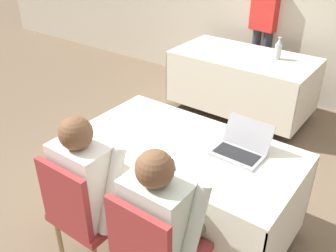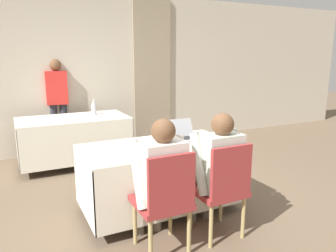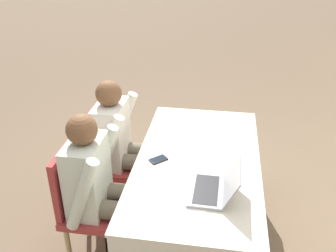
{
  "view_description": "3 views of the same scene",
  "coord_description": "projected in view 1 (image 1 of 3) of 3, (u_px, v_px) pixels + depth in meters",
  "views": [
    {
      "loc": [
        1.22,
        -1.86,
        2.16
      ],
      "look_at": [
        0.0,
        -0.21,
        0.98
      ],
      "focal_mm": 40.0,
      "sensor_mm": 36.0,
      "label": 1
    },
    {
      "loc": [
        -1.37,
        -3.0,
        1.66
      ],
      "look_at": [
        0.0,
        -0.21,
        0.98
      ],
      "focal_mm": 35.0,
      "sensor_mm": 36.0,
      "label": 2
    },
    {
      "loc": [
        2.21,
        0.13,
        2.19
      ],
      "look_at": [
        0.0,
        -0.21,
        0.98
      ],
      "focal_mm": 40.0,
      "sensor_mm": 36.0,
      "label": 3
    }
  ],
  "objects": [
    {
      "name": "paper_centre_table",
      "position": [
        247.0,
        174.0,
        2.35
      ],
      "size": [
        0.23,
        0.31,
        0.0
      ],
      "rotation": [
        0.0,
        0.0,
        -0.06
      ],
      "color": "white",
      "rests_on": "conference_table_near"
    },
    {
      "name": "chair_near_left",
      "position": [
        83.0,
        211.0,
        2.39
      ],
      "size": [
        0.44,
        0.44,
        0.91
      ],
      "rotation": [
        0.0,
        0.0,
        3.14
      ],
      "color": "tan",
      "rests_on": "ground_plane"
    },
    {
      "name": "person_checkered_shirt",
      "position": [
        93.0,
        183.0,
        2.38
      ],
      "size": [
        0.5,
        0.52,
        1.17
      ],
      "rotation": [
        0.0,
        0.0,
        3.14
      ],
      "color": "#665B4C",
      "rests_on": "ground_plane"
    },
    {
      "name": "person_red_shirt",
      "position": [
        264.0,
        25.0,
        4.76
      ],
      "size": [
        0.36,
        0.25,
        1.59
      ],
      "rotation": [
        0.0,
        0.0,
        -0.14
      ],
      "color": "#33333D",
      "rests_on": "ground_plane"
    },
    {
      "name": "conference_table_near",
      "position": [
        185.0,
        165.0,
        2.73
      ],
      "size": [
        1.61,
        0.86,
        0.73
      ],
      "color": "silver",
      "rests_on": "ground_plane"
    },
    {
      "name": "ground_plane",
      "position": [
        184.0,
        221.0,
        3.0
      ],
      "size": [
        24.0,
        24.0,
        0.0
      ],
      "primitive_type": "plane",
      "color": "brown"
    },
    {
      "name": "laptop",
      "position": [
        240.0,
        148.0,
        2.52
      ],
      "size": [
        0.34,
        0.31,
        0.2
      ],
      "rotation": [
        0.0,
        0.0,
        -0.02
      ],
      "color": "#99999E",
      "rests_on": "conference_table_near"
    },
    {
      "name": "person_white_shirt",
      "position": [
        165.0,
        221.0,
        2.09
      ],
      "size": [
        0.5,
        0.52,
        1.17
      ],
      "rotation": [
        0.0,
        0.0,
        3.14
      ],
      "color": "#665B4C",
      "rests_on": "ground_plane"
    },
    {
      "name": "paper_beside_laptop",
      "position": [
        171.0,
        121.0,
        2.93
      ],
      "size": [
        0.31,
        0.36,
        0.0
      ],
      "rotation": [
        0.0,
        0.0,
        -0.42
      ],
      "color": "white",
      "rests_on": "conference_table_near"
    },
    {
      "name": "conference_table_far",
      "position": [
        243.0,
        69.0,
        4.37
      ],
      "size": [
        1.61,
        0.86,
        0.73
      ],
      "color": "silver",
      "rests_on": "ground_plane"
    },
    {
      "name": "cell_phone",
      "position": [
        169.0,
        165.0,
        2.42
      ],
      "size": [
        0.14,
        0.14,
        0.01
      ],
      "rotation": [
        0.0,
        0.0,
        0.74
      ],
      "color": "black",
      "rests_on": "conference_table_near"
    },
    {
      "name": "water_bottle",
      "position": [
        278.0,
        49.0,
        4.12
      ],
      "size": [
        0.08,
        0.08,
        0.25
      ],
      "color": "#B7B7C1",
      "rests_on": "conference_table_far"
    }
  ]
}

